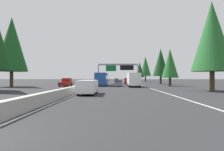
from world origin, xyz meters
The scene contains 19 objects.
ground_plane centered at (60.00, 0.00, 0.00)m, with size 320.00×320.00×0.00m, color #262628.
median_barrier centered at (80.00, 0.30, 0.45)m, with size 180.00×0.56×0.90m, color #9E9B93.
shoulder_stripe_right centered at (70.00, -11.52, 0.01)m, with size 160.00×0.16×0.01m, color silver.
shoulder_stripe_median centered at (70.00, -0.25, 0.01)m, with size 160.00×0.16×0.01m, color silver.
sign_gantry_overhead centered at (52.90, -6.04, 5.01)m, with size 0.50×12.68×6.30m.
minivan_distant_b centered at (16.79, -1.76, 0.95)m, with size 5.00×1.95×1.69m.
sedan_far_center centered at (36.49, -5.63, 0.68)m, with size 4.40×1.80×1.47m.
bus_distant_a centered at (41.30, -1.62, 1.72)m, with size 11.50×2.55×3.10m.
sedan_mid_right centered at (79.51, -5.57, 0.68)m, with size 4.40×1.80×1.47m.
box_truck_mid_center centered at (35.13, -8.92, 1.61)m, with size 8.50×2.40×2.95m.
sedan_far_right centered at (110.69, -5.16, 0.68)m, with size 4.40×1.80×1.47m.
pickup_far_left centered at (52.05, -8.79, 0.91)m, with size 5.60×2.00×1.86m.
oncoming_near centered at (37.86, 6.41, 0.91)m, with size 5.60×2.00×1.86m.
conifer_right_foreground centered at (22.41, -19.36, 8.15)m, with size 5.89×5.89×13.40m.
conifer_right_near centered at (38.57, -17.81, 5.32)m, with size 3.85×3.85×8.76m.
conifer_right_mid centered at (53.66, -19.23, 6.73)m, with size 4.87×4.87×11.07m.
conifer_right_far centered at (90.20, -20.24, 7.73)m, with size 5.59×5.59×12.71m.
conifer_right_distant centered at (83.54, -16.50, 5.60)m, with size 4.06×4.06×9.22m.
conifer_left_near centered at (34.66, 17.49, 9.21)m, with size 6.66×6.66×15.15m.
Camera 1 is at (-5.76, -5.07, 2.03)m, focal length 30.27 mm.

